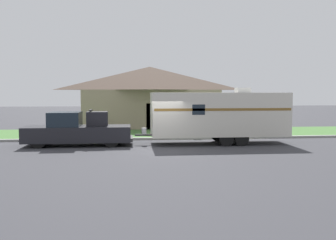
% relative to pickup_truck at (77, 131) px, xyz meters
% --- Properties ---
extents(ground_plane, '(120.00, 120.00, 0.00)m').
position_rel_pickup_truck_xyz_m(ground_plane, '(4.55, -1.59, -0.84)').
color(ground_plane, '#38383D').
extents(curb_strip, '(80.00, 0.30, 0.14)m').
position_rel_pickup_truck_xyz_m(curb_strip, '(4.55, 2.16, -0.77)').
color(curb_strip, '#999993').
rests_on(curb_strip, ground_plane).
extents(lawn_strip, '(80.00, 7.00, 0.03)m').
position_rel_pickup_truck_xyz_m(lawn_strip, '(4.55, 5.81, -0.83)').
color(lawn_strip, '#477538').
rests_on(lawn_strip, ground_plane).
extents(house_across_street, '(12.05, 8.50, 5.24)m').
position_rel_pickup_truck_xyz_m(house_across_street, '(4.74, 12.29, 1.87)').
color(house_across_street, gray).
rests_on(house_across_street, ground_plane).
extents(pickup_truck, '(5.96, 1.99, 2.02)m').
position_rel_pickup_truck_xyz_m(pickup_truck, '(0.00, 0.00, 0.00)').
color(pickup_truck, black).
rests_on(pickup_truck, ground_plane).
extents(travel_trailer, '(8.74, 2.42, 3.24)m').
position_rel_pickup_truck_xyz_m(travel_trailer, '(8.08, -0.00, 0.88)').
color(travel_trailer, black).
rests_on(travel_trailer, ground_plane).
extents(mailbox, '(0.48, 0.20, 1.35)m').
position_rel_pickup_truck_xyz_m(mailbox, '(7.21, 2.94, 0.19)').
color(mailbox, brown).
rests_on(mailbox, ground_plane).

